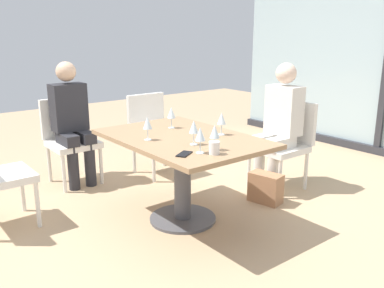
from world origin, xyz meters
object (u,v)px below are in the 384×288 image
(person_side_end, at_px, (72,118))
(wine_glass_5, at_px, (147,123))
(wine_glass_1, at_px, (194,127))
(coffee_cup, at_px, (214,148))
(wine_glass_3, at_px, (222,119))
(chair_near_window, at_px, (285,139))
(wine_glass_0, at_px, (171,113))
(chair_side_end, at_px, (69,135))
(cell_phone_on_table, at_px, (184,154))
(person_near_window, at_px, (279,121))
(wine_glass_2, at_px, (200,135))
(dining_table_main, at_px, (182,157))
(handbag_0, at_px, (266,188))
(wine_glass_4, at_px, (215,132))
(chair_far_left, at_px, (153,129))

(person_side_end, height_order, wine_glass_5, person_side_end)
(wine_glass_1, relative_size, wine_glass_5, 1.00)
(coffee_cup, bearing_deg, wine_glass_3, 132.78)
(chair_near_window, distance_m, wine_glass_0, 1.28)
(chair_side_end, xyz_separation_m, wine_glass_3, (1.67, 0.63, 0.37))
(chair_side_end, relative_size, cell_phone_on_table, 6.04)
(person_near_window, height_order, wine_glass_2, person_near_window)
(wine_glass_0, distance_m, wine_glass_5, 0.45)
(dining_table_main, relative_size, wine_glass_2, 7.42)
(chair_near_window, height_order, wine_glass_0, wine_glass_0)
(wine_glass_2, relative_size, cell_phone_on_table, 1.28)
(wine_glass_2, bearing_deg, handbag_0, 105.45)
(wine_glass_3, bearing_deg, person_near_window, 99.72)
(dining_table_main, height_order, wine_glass_2, wine_glass_2)
(wine_glass_1, xyz_separation_m, wine_glass_3, (-0.10, 0.37, 0.00))
(cell_phone_on_table, bearing_deg, dining_table_main, 114.39)
(chair_side_end, height_order, wine_glass_4, wine_glass_4)
(chair_side_end, height_order, cell_phone_on_table, chair_side_end)
(wine_glass_1, distance_m, wine_glass_4, 0.21)
(person_side_end, relative_size, wine_glass_3, 6.81)
(coffee_cup, relative_size, cell_phone_on_table, 0.62)
(coffee_cup, bearing_deg, chair_near_window, 110.56)
(chair_side_end, bearing_deg, person_side_end, 0.00)
(dining_table_main, relative_size, person_side_end, 1.09)
(person_near_window, bearing_deg, handbag_0, -63.83)
(wine_glass_3, bearing_deg, chair_side_end, -159.51)
(chair_far_left, relative_size, wine_glass_3, 4.70)
(cell_phone_on_table, bearing_deg, chair_near_window, 74.49)
(dining_table_main, relative_size, chair_far_left, 1.58)
(wine_glass_5, relative_size, handbag_0, 0.62)
(wine_glass_2, height_order, wine_glass_3, same)
(wine_glass_5, distance_m, cell_phone_on_table, 0.51)
(wine_glass_2, xyz_separation_m, wine_glass_5, (-0.53, -0.09, 0.00))
(dining_table_main, distance_m, coffee_cup, 0.59)
(chair_near_window, bearing_deg, wine_glass_2, -72.92)
(wine_glass_0, bearing_deg, chair_near_window, 75.86)
(dining_table_main, relative_size, chair_near_window, 1.58)
(wine_glass_4, bearing_deg, wine_glass_0, 167.48)
(chair_side_end, bearing_deg, wine_glass_2, 4.46)
(chair_far_left, relative_size, handbag_0, 2.90)
(chair_far_left, distance_m, wine_glass_4, 1.81)
(chair_near_window, height_order, person_side_end, person_side_end)
(chair_far_left, xyz_separation_m, wine_glass_0, (0.92, -0.41, 0.37))
(cell_phone_on_table, bearing_deg, wine_glass_0, 120.35)
(chair_far_left, height_order, wine_glass_1, wine_glass_1)
(wine_glass_2, distance_m, wine_glass_3, 0.56)
(wine_glass_0, xyz_separation_m, wine_glass_2, (0.76, -0.30, 0.00))
(cell_phone_on_table, bearing_deg, person_side_end, 151.29)
(wine_glass_3, xyz_separation_m, wine_glass_5, (-0.23, -0.56, 0.00))
(chair_far_left, height_order, wine_glass_2, wine_glass_2)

